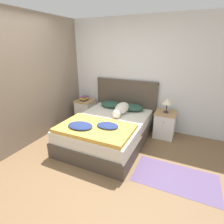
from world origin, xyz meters
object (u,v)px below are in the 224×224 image
object	(u,v)px
nightstand_right	(165,124)
pillow_right	(133,107)
table_lamp	(167,102)
pillow_left	(111,104)
book_stack	(84,98)
nightstand_left	(85,111)
dog	(121,109)
bed	(108,131)

from	to	relation	value
nightstand_right	pillow_right	size ratio (longest dim) A/B	1.12
nightstand_right	table_lamp	size ratio (longest dim) A/B	1.87
pillow_left	table_lamp	world-z (taller)	table_lamp
nightstand_right	book_stack	distance (m)	2.11
pillow_left	table_lamp	bearing A→B (deg)	-0.69
nightstand_left	nightstand_right	distance (m)	2.08
dog	book_stack	size ratio (longest dim) A/B	3.42
nightstand_left	table_lamp	distance (m)	2.15
table_lamp	pillow_left	bearing A→B (deg)	179.31
pillow_right	table_lamp	distance (m)	0.80
pillow_right	bed	bearing A→B (deg)	-110.32
nightstand_left	pillow_left	size ratio (longest dim) A/B	1.12
table_lamp	nightstand_left	bearing A→B (deg)	179.75
dog	book_stack	world-z (taller)	dog
pillow_right	book_stack	distance (m)	1.32
bed	dog	world-z (taller)	dog
nightstand_left	dog	size ratio (longest dim) A/B	0.75
nightstand_left	table_lamp	bearing A→B (deg)	-0.25
bed	nightstand_left	size ratio (longest dim) A/B	3.40
book_stack	nightstand_right	bearing A→B (deg)	0.25
bed	dog	xyz separation A→B (m)	(0.12, 0.43, 0.37)
pillow_right	dog	bearing A→B (deg)	-116.23
pillow_right	nightstand_right	bearing A→B (deg)	-0.50
nightstand_left	dog	distance (m)	1.25
pillow_right	dog	size ratio (longest dim) A/B	0.67
table_lamp	bed	bearing A→B (deg)	-144.90
nightstand_left	book_stack	size ratio (longest dim) A/B	2.56
pillow_right	table_lamp	size ratio (longest dim) A/B	1.67
pillow_left	pillow_right	xyz separation A→B (m)	(0.55, 0.00, 0.00)
pillow_left	nightstand_right	bearing A→B (deg)	-0.29
nightstand_right	pillow_left	distance (m)	1.35
pillow_left	dog	bearing A→B (deg)	-38.62
nightstand_right	dog	xyz separation A→B (m)	(-0.92, -0.31, 0.33)
dog	table_lamp	bearing A→B (deg)	18.14
pillow_left	table_lamp	size ratio (longest dim) A/B	1.67
pillow_right	pillow_left	bearing A→B (deg)	180.00
pillow_left	dog	distance (m)	0.51
pillow_left	book_stack	xyz separation A→B (m)	(-0.77, -0.02, 0.06)
nightstand_left	table_lamp	xyz separation A→B (m)	(2.08, -0.01, 0.53)
dog	nightstand_left	bearing A→B (deg)	165.02
nightstand_left	pillow_right	distance (m)	1.35
book_stack	table_lamp	xyz separation A→B (m)	(2.08, 0.00, 0.18)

